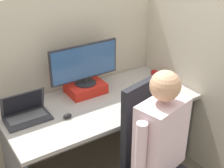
# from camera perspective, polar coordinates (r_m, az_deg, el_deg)

# --- Properties ---
(cubicle_panel_back) EXTENTS (2.09, 0.04, 1.55)m
(cubicle_panel_back) POSITION_cam_1_polar(r_m,az_deg,el_deg) (2.89, -6.45, 1.19)
(cubicle_panel_back) COLOR #B7AD99
(cubicle_panel_back) RESTS_ON ground
(cubicle_panel_right) EXTENTS (0.04, 1.42, 1.55)m
(cubicle_panel_right) POSITION_cam_1_polar(r_m,az_deg,el_deg) (2.98, 12.17, 1.55)
(cubicle_panel_right) COLOR #B7AD99
(cubicle_panel_right) RESTS_ON ground
(desk) EXTENTS (1.59, 0.76, 0.71)m
(desk) POSITION_cam_1_polar(r_m,az_deg,el_deg) (2.69, -2.18, -6.32)
(desk) COLOR #9E9993
(desk) RESTS_ON ground
(paper_box) EXTENTS (0.32, 0.25, 0.09)m
(paper_box) POSITION_cam_1_polar(r_m,az_deg,el_deg) (2.74, -4.84, -0.71)
(paper_box) COLOR red
(paper_box) RESTS_ON desk
(monitor) EXTENTS (0.62, 0.18, 0.36)m
(monitor) POSITION_cam_1_polar(r_m,az_deg,el_deg) (2.64, -5.06, 3.73)
(monitor) COLOR #232328
(monitor) RESTS_ON paper_box
(laptop) EXTENTS (0.34, 0.21, 0.22)m
(laptop) POSITION_cam_1_polar(r_m,az_deg,el_deg) (2.45, -15.40, -5.27)
(laptop) COLOR #2D2D33
(laptop) RESTS_ON desk
(mouse) EXTENTS (0.07, 0.04, 0.04)m
(mouse) POSITION_cam_1_polar(r_m,az_deg,el_deg) (2.40, -8.15, -5.82)
(mouse) COLOR black
(mouse) RESTS_ON desk
(stapler) EXTENTS (0.04, 0.15, 0.05)m
(stapler) POSITION_cam_1_polar(r_m,az_deg,el_deg) (3.05, 8.38, 1.72)
(stapler) COLOR #A31919
(stapler) RESTS_ON desk
(carrot_toy) EXTENTS (0.04, 0.13, 0.04)m
(carrot_toy) POSITION_cam_1_polar(r_m,az_deg,el_deg) (2.63, 7.57, -2.65)
(carrot_toy) COLOR orange
(carrot_toy) RESTS_ON desk
(office_chair) EXTENTS (0.56, 0.60, 1.09)m
(office_chair) POSITION_cam_1_polar(r_m,az_deg,el_deg) (2.29, 7.09, -13.29)
(office_chair) COLOR black
(office_chair) RESTS_ON ground
(person) EXTENTS (0.47, 0.50, 1.28)m
(person) POSITION_cam_1_polar(r_m,az_deg,el_deg) (2.06, 9.58, -12.15)
(person) COLOR #282D4C
(person) RESTS_ON ground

